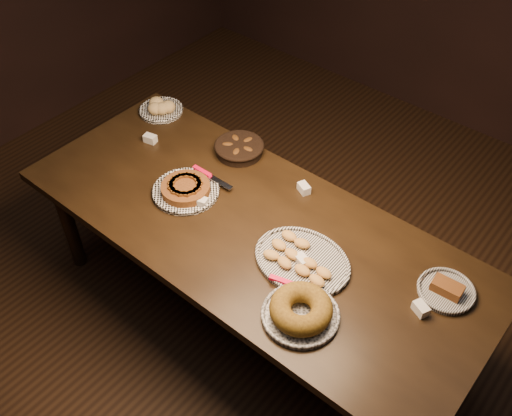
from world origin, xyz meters
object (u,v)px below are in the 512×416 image
Objects in this scene: apple_tart_plate at (186,189)px; madeleine_platter at (301,260)px; bundt_cake_plate at (301,310)px; buffet_table at (250,234)px.

apple_tart_plate reaches higher than madeleine_platter.
apple_tart_plate is at bearing 157.42° from madeleine_platter.
bundt_cake_plate reaches higher than madeleine_platter.
bundt_cake_plate is (0.18, -0.24, 0.03)m from madeleine_platter.
buffet_table is 6.84× the size of apple_tart_plate.
buffet_table is at bearing 139.13° from bundt_cake_plate.
madeleine_platter is (0.73, 0.00, -0.01)m from apple_tart_plate.
madeleine_platter is at bearing 113.95° from bundt_cake_plate.
madeleine_platter is 1.19× the size of bundt_cake_plate.
apple_tart_plate is 0.94m from bundt_cake_plate.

